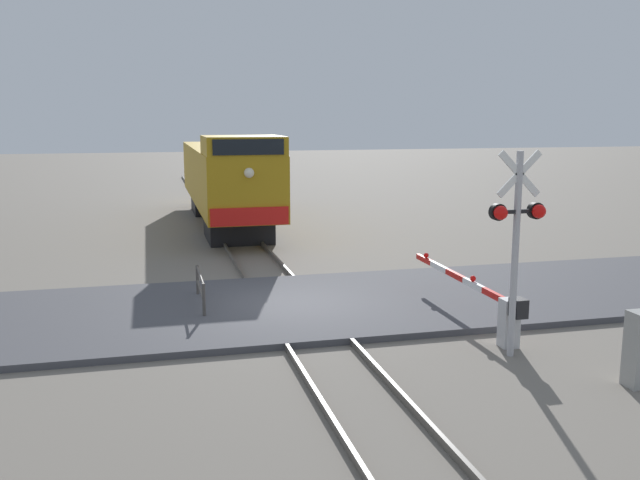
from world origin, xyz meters
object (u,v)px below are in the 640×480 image
object	(u,v)px
crossing_signal	(517,229)
crossing_gate	(492,305)
guard_railing	(200,287)
locomotive	(226,179)
utility_cabinet	(638,350)

from	to	relation	value
crossing_signal	crossing_gate	world-z (taller)	crossing_signal
crossing_gate	guard_railing	distance (m)	7.22
crossing_signal	crossing_gate	xyz separation A→B (m)	(0.23, 1.29, -1.92)
locomotive	utility_cabinet	size ratio (longest dim) A/B	10.63
locomotive	utility_cabinet	xyz separation A→B (m)	(5.09, -20.89, -1.40)
crossing_signal	guard_railing	world-z (taller)	crossing_signal
utility_cabinet	crossing_gate	bearing A→B (deg)	108.96
crossing_gate	guard_railing	size ratio (longest dim) A/B	2.61
utility_cabinet	guard_railing	world-z (taller)	utility_cabinet
crossing_signal	utility_cabinet	distance (m)	3.14
locomotive	crossing_gate	distance (m)	18.04
crossing_signal	utility_cabinet	size ratio (longest dim) A/B	2.99
crossing_signal	guard_railing	size ratio (longest dim) A/B	1.93
crossing_signal	crossing_gate	distance (m)	2.33
crossing_signal	crossing_gate	bearing A→B (deg)	79.76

